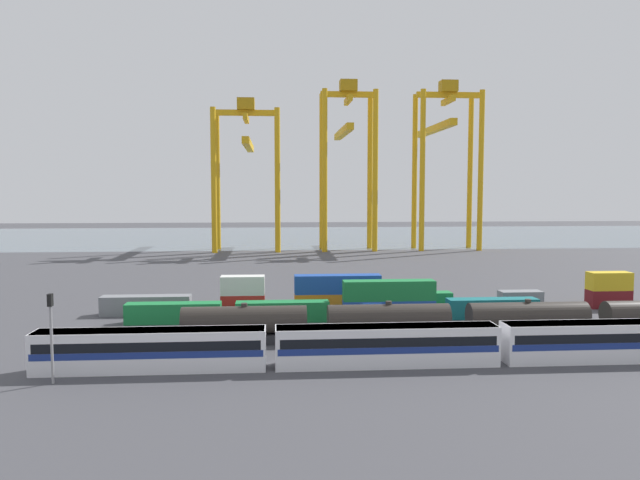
% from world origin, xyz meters
% --- Properties ---
extents(ground_plane, '(420.00, 420.00, 0.00)m').
position_xyz_m(ground_plane, '(0.00, 40.00, 0.00)').
color(ground_plane, '#424247').
extents(harbour_water, '(400.00, 110.00, 0.01)m').
position_xyz_m(harbour_water, '(0.00, 149.33, 0.00)').
color(harbour_water, slate).
rests_on(harbour_water, ground_plane).
extents(passenger_train, '(66.64, 3.14, 3.90)m').
position_xyz_m(passenger_train, '(-1.76, -20.60, 2.14)').
color(passenger_train, silver).
rests_on(passenger_train, ground_plane).
extents(freight_tank_row, '(78.66, 3.06, 4.52)m').
position_xyz_m(freight_tank_row, '(16.47, -10.91, 2.16)').
color(freight_tank_row, '#232326').
rests_on(freight_tank_row, ground_plane).
extents(signal_mast, '(0.36, 0.60, 8.00)m').
position_xyz_m(signal_mast, '(-32.13, -23.90, 5.16)').
color(signal_mast, gray).
rests_on(signal_mast, ground_plane).
extents(shipping_container_0, '(12.10, 2.44, 2.60)m').
position_xyz_m(shipping_container_0, '(-25.57, 0.25, 1.30)').
color(shipping_container_0, '#197538').
rests_on(shipping_container_0, ground_plane).
extents(shipping_container_1, '(12.10, 2.44, 2.60)m').
position_xyz_m(shipping_container_1, '(-11.58, 0.25, 1.30)').
color(shipping_container_1, '#197538').
rests_on(shipping_container_1, ground_plane).
extents(shipping_container_2, '(12.10, 2.44, 2.60)m').
position_xyz_m(shipping_container_2, '(2.41, 0.25, 1.30)').
color(shipping_container_2, '#1C4299').
rests_on(shipping_container_2, ground_plane).
extents(shipping_container_3, '(12.10, 2.44, 2.60)m').
position_xyz_m(shipping_container_3, '(2.41, 0.25, 3.90)').
color(shipping_container_3, '#197538').
rests_on(shipping_container_3, shipping_container_2).
extents(shipping_container_4, '(12.10, 2.44, 2.60)m').
position_xyz_m(shipping_container_4, '(16.41, 0.25, 1.30)').
color(shipping_container_4, '#146066').
rests_on(shipping_container_4, ground_plane).
extents(shipping_container_5, '(12.10, 2.44, 2.60)m').
position_xyz_m(shipping_container_5, '(-30.23, 6.00, 1.30)').
color(shipping_container_5, slate).
rests_on(shipping_container_5, ground_plane).
extents(shipping_container_6, '(6.04, 2.44, 2.60)m').
position_xyz_m(shipping_container_6, '(-17.00, 6.00, 1.30)').
color(shipping_container_6, '#AD211C').
rests_on(shipping_container_6, ground_plane).
extents(shipping_container_7, '(6.04, 2.44, 2.60)m').
position_xyz_m(shipping_container_7, '(-17.00, 6.00, 3.90)').
color(shipping_container_7, silver).
rests_on(shipping_container_7, shipping_container_6).
extents(shipping_container_8, '(12.10, 2.44, 2.60)m').
position_xyz_m(shipping_container_8, '(-3.78, 6.00, 1.30)').
color(shipping_container_8, orange).
rests_on(shipping_container_8, ground_plane).
extents(shipping_container_9, '(12.10, 2.44, 2.60)m').
position_xyz_m(shipping_container_9, '(-3.78, 6.00, 3.90)').
color(shipping_container_9, '#1C4299').
rests_on(shipping_container_9, shipping_container_8).
extents(shipping_container_10, '(6.04, 2.44, 2.60)m').
position_xyz_m(shipping_container_10, '(9.44, 6.00, 1.30)').
color(shipping_container_10, '#197538').
rests_on(shipping_container_10, ground_plane).
extents(shipping_container_11, '(6.04, 2.44, 2.60)m').
position_xyz_m(shipping_container_11, '(22.66, 6.00, 1.30)').
color(shipping_container_11, slate).
rests_on(shipping_container_11, ground_plane).
extents(shipping_container_12, '(6.04, 2.44, 2.60)m').
position_xyz_m(shipping_container_12, '(35.88, 6.00, 1.30)').
color(shipping_container_12, maroon).
rests_on(shipping_container_12, ground_plane).
extents(shipping_container_13, '(6.04, 2.44, 2.60)m').
position_xyz_m(shipping_container_13, '(35.88, 6.00, 3.90)').
color(shipping_container_13, gold).
rests_on(shipping_container_13, shipping_container_12).
extents(gantry_crane_west, '(18.91, 38.94, 42.71)m').
position_xyz_m(gantry_crane_west, '(-20.32, 98.10, 26.27)').
color(gantry_crane_west, gold).
rests_on(gantry_crane_west, ground_plane).
extents(gantry_crane_central, '(15.73, 35.49, 48.11)m').
position_xyz_m(gantry_crane_central, '(8.44, 97.47, 28.97)').
color(gantry_crane_central, gold).
rests_on(gantry_crane_central, ground_plane).
extents(gantry_crane_east, '(18.35, 41.34, 48.30)m').
position_xyz_m(gantry_crane_east, '(37.20, 98.30, 29.69)').
color(gantry_crane_east, gold).
rests_on(gantry_crane_east, ground_plane).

